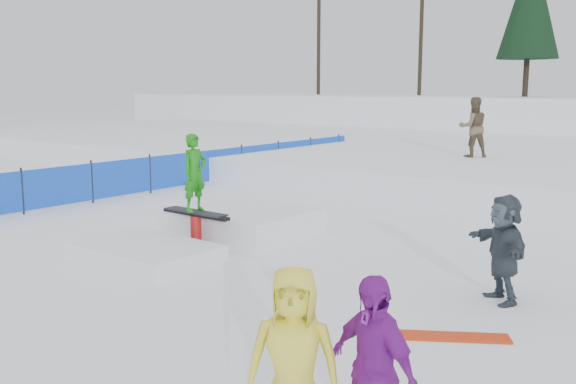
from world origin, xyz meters
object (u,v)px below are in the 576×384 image
Objects in this scene: safety_fence at (199,167)px; spectator_yellow at (293,362)px; walker_olive at (473,127)px; jib_rail_feature at (218,226)px; spectator_purple at (372,370)px; spectator_dark at (503,248)px.

safety_fence is 14.63m from spectator_yellow.
walker_olive is 10.52m from jib_rail_feature.
walker_olive is at bearing 76.97° from spectator_yellow.
walker_olive is (6.27, 5.58, 1.17)m from safety_fence.
jib_rail_feature is (-6.11, 4.55, -0.47)m from spectator_purple.
spectator_purple is 4.49m from spectator_dark.
spectator_yellow is (-0.56, -0.29, 0.01)m from spectator_purple.
spectator_dark is at bearing -23.99° from safety_fence.
spectator_purple is 0.98× the size of spectator_yellow.
spectator_yellow is (11.00, -9.65, 0.24)m from safety_fence.
spectator_yellow reaches higher than spectator_dark.
safety_fence is at bearing 0.96° from walker_olive.
safety_fence is 10.35× the size of spectator_purple.
walker_olive reaches higher than jib_rail_feature.
spectator_yellow reaches higher than spectator_purple.
jib_rail_feature reaches higher than spectator_dark.
jib_rail_feature is at bearing 108.67° from spectator_yellow.
spectator_purple is at bearing -39.36° from spectator_dark.
spectator_dark is (11.00, -4.90, 0.21)m from safety_fence.
safety_fence is 3.64× the size of jib_rail_feature.
safety_fence is at bearing 157.05° from spectator_purple.
spectator_purple reaches higher than safety_fence.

